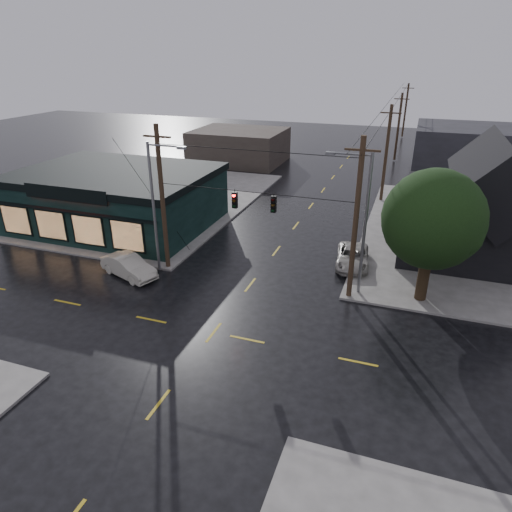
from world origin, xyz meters
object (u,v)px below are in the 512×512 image
(corner_tree, at_px, (433,220))
(suv_silver, at_px, (353,257))
(utility_pole_ne, at_px, (348,297))
(sedan_cream, at_px, (129,266))
(utility_pole_nw, at_px, (168,268))

(corner_tree, bearing_deg, suv_silver, 142.10)
(utility_pole_ne, bearing_deg, sedan_cream, -172.14)
(sedan_cream, xyz_separation_m, suv_silver, (14.40, 6.87, -0.07))
(utility_pole_nw, xyz_separation_m, sedan_cream, (-1.90, -2.06, 0.75))
(utility_pole_nw, distance_m, sedan_cream, 2.89)
(utility_pole_ne, height_order, suv_silver, utility_pole_ne)
(corner_tree, distance_m, sedan_cream, 19.99)
(corner_tree, distance_m, utility_pole_ne, 6.98)
(corner_tree, relative_size, utility_pole_ne, 0.81)
(utility_pole_ne, distance_m, sedan_cream, 15.06)
(utility_pole_nw, relative_size, utility_pole_ne, 1.00)
(utility_pole_nw, distance_m, suv_silver, 13.41)
(corner_tree, distance_m, utility_pole_nw, 18.15)
(utility_pole_ne, relative_size, suv_silver, 2.09)
(sedan_cream, height_order, suv_silver, sedan_cream)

